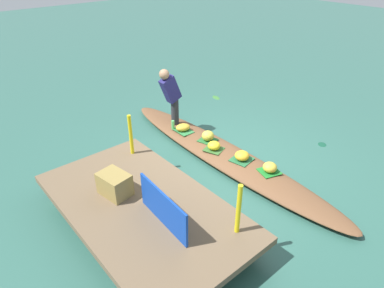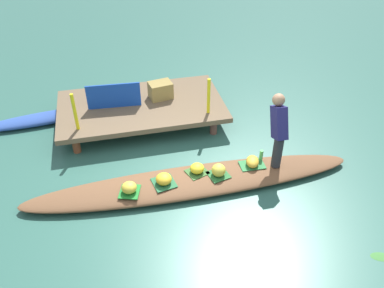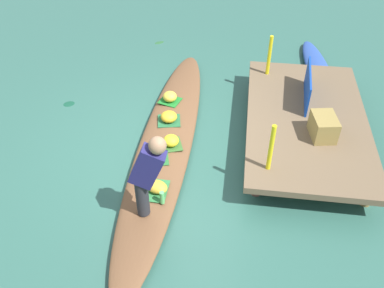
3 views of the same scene
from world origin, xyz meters
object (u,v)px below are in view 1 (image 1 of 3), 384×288
market_banner (163,208)px  banana_bunch_4 (183,127)px  vendor_boat (222,154)px  produce_crate (115,184)px  banana_bunch_2 (208,136)px  water_bottle (173,125)px  vendor_person (171,93)px  banana_bunch_0 (214,146)px  banana_bunch_3 (270,167)px  banana_bunch_1 (242,156)px

market_banner → banana_bunch_4: bearing=-40.3°
vendor_boat → produce_crate: (-0.11, 2.26, 0.48)m
banana_bunch_2 → water_bottle: 0.84m
banana_bunch_2 → banana_bunch_4: (0.62, 0.11, -0.03)m
banana_bunch_2 → market_banner: (-1.47, 2.13, 0.36)m
vendor_person → vendor_boat: bearing=-177.0°
banana_bunch_4 → vendor_person: 0.72m
banana_bunch_2 → banana_bunch_0: bearing=155.7°
banana_bunch_0 → banana_bunch_4: 0.94m
vendor_person → produce_crate: bearing=125.2°
vendor_boat → banana_bunch_2: 0.47m
banana_bunch_0 → water_bottle: bearing=3.9°
banana_bunch_3 → banana_bunch_4: (2.06, 0.18, -0.01)m
banana_bunch_4 → water_bottle: water_bottle is taller
market_banner → banana_bunch_1: bearing=-71.1°
banana_bunch_0 → banana_bunch_3: banana_bunch_3 is taller
market_banner → water_bottle: bearing=-36.2°
banana_bunch_2 → market_banner: 2.61m
water_bottle → banana_bunch_2: bearing=-164.8°
banana_bunch_1 → vendor_person: 1.99m
vendor_person → banana_bunch_0: bearing=178.6°
produce_crate → vendor_boat: bearing=-87.2°
banana_bunch_1 → produce_crate: 2.33m
banana_bunch_1 → market_banner: market_banner is taller
banana_bunch_2 → vendor_person: size_ratio=0.19×
banana_bunch_1 → banana_bunch_0: bearing=13.1°
banana_bunch_1 → vendor_person: (1.89, 0.10, 0.61)m
banana_bunch_0 → banana_bunch_2: bearing=-24.3°
banana_bunch_3 → vendor_person: size_ratio=0.19×
banana_bunch_4 → water_bottle: size_ratio=1.56×
banana_bunch_1 → vendor_boat: bearing=3.2°
banana_bunch_3 → vendor_person: (2.44, 0.18, 0.61)m
vendor_person → banana_bunch_2: bearing=-173.6°
banana_bunch_1 → water_bottle: (1.70, 0.21, 0.01)m
vendor_person → water_bottle: bearing=149.5°
banana_bunch_4 → water_bottle: bearing=29.0°
banana_bunch_0 → banana_bunch_4: bearing=-1.9°
banana_bunch_3 → market_banner: market_banner is taller
water_bottle → banana_bunch_0: bearing=-176.1°
vendor_person → banana_bunch_4: bearing=179.8°
banana_bunch_4 → water_bottle: (0.19, 0.11, 0.02)m
vendor_boat → produce_crate: produce_crate is taller
vendor_boat → banana_bunch_2: banana_bunch_2 is taller
banana_bunch_4 → produce_crate: bearing=118.0°
vendor_boat → vendor_person: bearing=3.7°
water_bottle → produce_crate: (-1.35, 2.07, 0.29)m
water_bottle → vendor_person: bearing=-30.5°
banana_bunch_3 → water_bottle: size_ratio=1.25×
produce_crate → banana_bunch_1: bearing=-98.7°
banana_bunch_0 → market_banner: (-1.15, 1.99, 0.38)m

